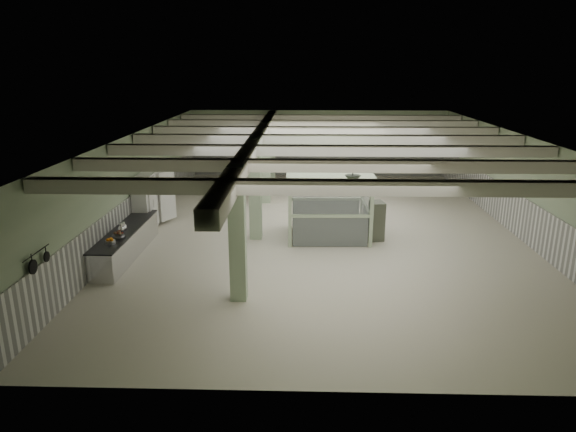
{
  "coord_description": "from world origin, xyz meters",
  "views": [
    {
      "loc": [
        -0.83,
        -18.45,
        5.99
      ],
      "look_at": [
        -1.3,
        -2.59,
        1.3
      ],
      "focal_mm": 32.0,
      "sensor_mm": 36.0,
      "label": 1
    }
  ],
  "objects_px": {
    "guard_booth": "(329,192)",
    "filing_cabinet": "(376,221)",
    "prep_counter": "(126,242)",
    "walkin_cooler": "(149,202)"
  },
  "relations": [
    {
      "from": "guard_booth",
      "to": "walkin_cooler",
      "type": "bearing_deg",
      "value": 171.62
    },
    {
      "from": "prep_counter",
      "to": "walkin_cooler",
      "type": "height_order",
      "value": "walkin_cooler"
    },
    {
      "from": "walkin_cooler",
      "to": "guard_booth",
      "type": "distance_m",
      "value": 6.79
    },
    {
      "from": "walkin_cooler",
      "to": "guard_booth",
      "type": "bearing_deg",
      "value": -6.88
    },
    {
      "from": "walkin_cooler",
      "to": "filing_cabinet",
      "type": "bearing_deg",
      "value": -7.46
    },
    {
      "from": "prep_counter",
      "to": "guard_booth",
      "type": "height_order",
      "value": "guard_booth"
    },
    {
      "from": "guard_booth",
      "to": "prep_counter",
      "type": "bearing_deg",
      "value": -163.25
    },
    {
      "from": "walkin_cooler",
      "to": "filing_cabinet",
      "type": "xyz_separation_m",
      "value": [
        8.41,
        -1.1,
        -0.33
      ]
    },
    {
      "from": "guard_booth",
      "to": "filing_cabinet",
      "type": "distance_m",
      "value": 1.98
    },
    {
      "from": "guard_booth",
      "to": "filing_cabinet",
      "type": "height_order",
      "value": "guard_booth"
    }
  ]
}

